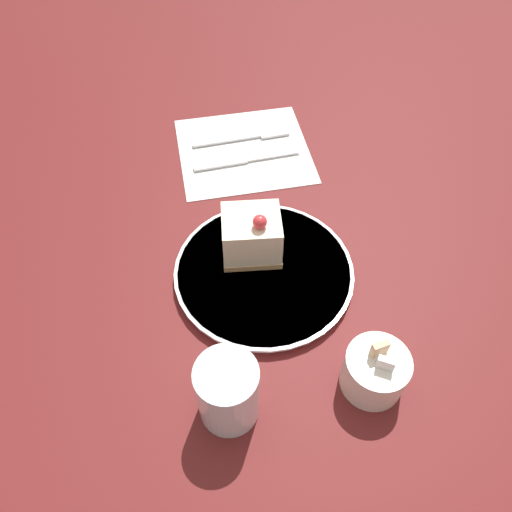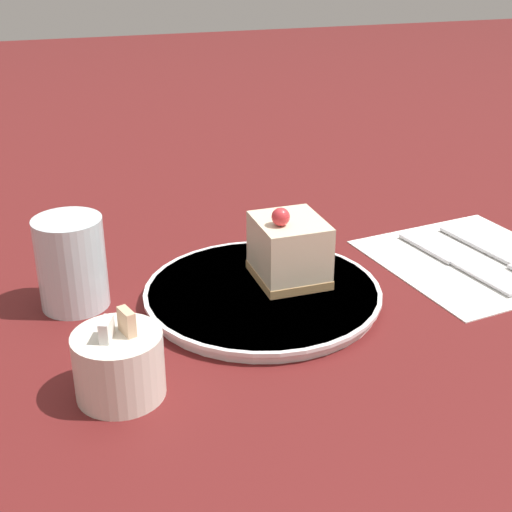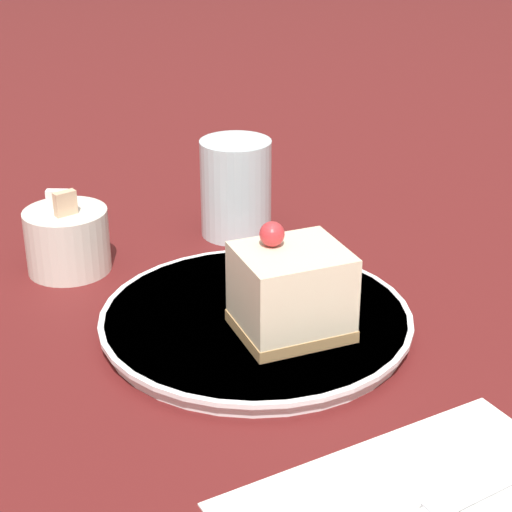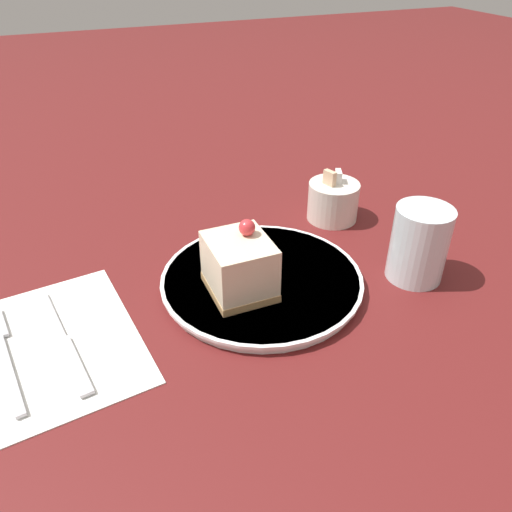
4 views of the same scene
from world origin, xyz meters
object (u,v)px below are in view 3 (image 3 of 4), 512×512
Objects in this scene: cake_slice at (290,290)px; sugar_bowl at (67,240)px; knife at (451,502)px; drinking_glass at (236,188)px; plate at (256,321)px.

cake_slice reaches higher than sugar_bowl.
drinking_glass is at bearing -13.43° from knife.
knife is at bearing -172.92° from plate.
plate is 3.14× the size of sugar_bowl.
sugar_bowl is (0.41, 0.15, 0.03)m from knife.
plate is 1.37× the size of knife.
knife is (-0.21, -0.01, -0.04)m from cake_slice.
drinking_glass is (0.43, -0.02, 0.04)m from knife.
cake_slice is at bearing -155.66° from plate.
drinking_glass reaches higher than plate.
sugar_bowl is at bearing 35.55° from plate.
drinking_glass reaches higher than sugar_bowl.
drinking_glass reaches higher than knife.
sugar_bowl is 0.82× the size of drinking_glass.
cake_slice is 1.09× the size of sugar_bowl.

